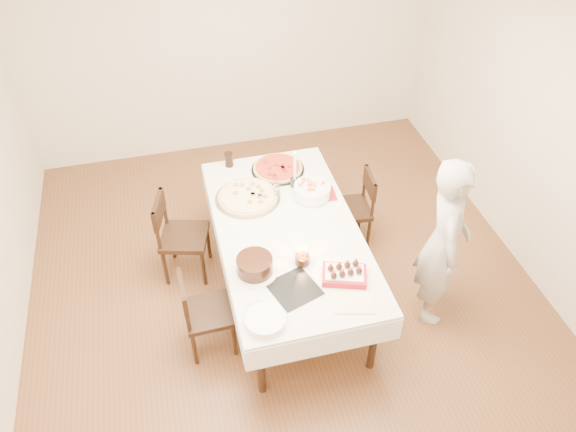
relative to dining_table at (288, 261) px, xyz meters
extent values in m
plane|color=brown|center=(-0.03, -0.06, -0.38)|extent=(5.00, 5.00, 0.00)
cube|color=beige|center=(-0.03, 2.44, 0.98)|extent=(4.50, 0.04, 2.70)
cube|color=beige|center=(2.22, -0.06, 0.98)|extent=(0.04, 5.00, 2.70)
cube|color=silver|center=(0.00, 0.00, 0.00)|extent=(1.40, 2.27, 0.75)
imported|color=#B8B2AD|center=(1.15, -0.49, 0.41)|extent=(0.55, 0.67, 1.58)
cylinder|color=beige|center=(-0.24, 0.46, 0.40)|extent=(0.71, 0.71, 0.04)
cylinder|color=red|center=(0.10, 0.80, 0.40)|extent=(0.64, 0.64, 0.04)
cube|color=#B21E1E|center=(0.41, 0.36, 0.38)|extent=(0.23, 0.23, 0.01)
cylinder|color=white|center=(0.31, 0.37, 0.43)|extent=(0.34, 0.34, 0.10)
cylinder|color=white|center=(0.20, 0.55, 0.56)|extent=(0.10, 0.10, 0.38)
cylinder|color=black|center=(-0.32, 0.98, 0.45)|extent=(0.08, 0.08, 0.14)
cylinder|color=black|center=(-0.36, -0.40, 0.44)|extent=(0.44, 0.44, 0.14)
cube|color=black|center=(-0.11, -0.64, 0.38)|extent=(0.41, 0.41, 0.01)
cylinder|color=#3C2110|center=(0.01, -0.40, 0.45)|extent=(0.14, 0.14, 0.13)
cube|color=beige|center=(0.27, -0.87, 0.38)|extent=(0.33, 0.26, 0.02)
cylinder|color=white|center=(-0.39, -0.89, 0.40)|extent=(0.31, 0.31, 0.06)
cylinder|color=white|center=(-0.40, -0.79, 0.38)|extent=(0.26, 0.26, 0.01)
camera|label=1|loc=(-0.82, -3.26, 3.52)|focal=35.00mm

